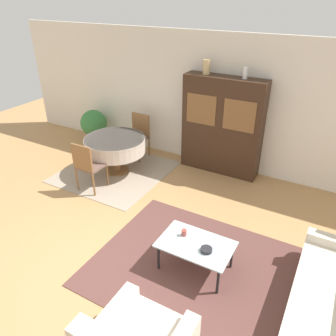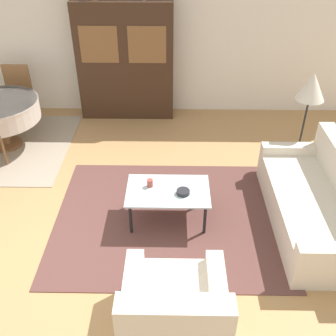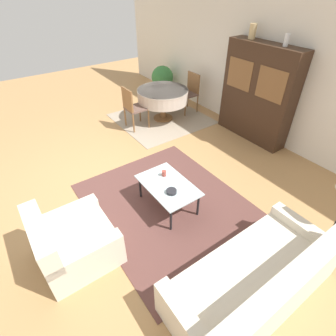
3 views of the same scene
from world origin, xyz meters
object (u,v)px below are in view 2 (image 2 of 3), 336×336
armchair (175,312)px  dining_chair_far (17,91)px  display_cabinet (126,62)px  floor_lamp (311,90)px  cup (150,183)px  bowl (183,192)px  coffee_table (168,193)px  couch (318,204)px

armchair → dining_chair_far: 4.84m
display_cabinet → floor_lamp: display_cabinet is taller
cup → display_cabinet: bearing=101.3°
display_cabinet → bowl: (0.93, -2.86, -0.52)m
coffee_table → floor_lamp: bearing=33.9°
dining_chair_far → floor_lamp: size_ratio=0.70×
floor_lamp → cup: 2.48m
couch → dining_chair_far: dining_chair_far is taller
dining_chair_far → bowl: dining_chair_far is taller
armchair → display_cabinet: 4.45m
armchair → coffee_table: 1.53m
coffee_table → dining_chair_far: dining_chair_far is taller
couch → armchair: 2.23m
cup → couch: bearing=-3.5°
coffee_table → floor_lamp: size_ratio=0.70×
couch → bowl: bearing=90.5°
display_cabinet → bowl: bearing=-71.9°
coffee_table → dining_chair_far: bearing=135.8°
display_cabinet → dining_chair_far: display_cabinet is taller
couch → armchair: couch is taller
display_cabinet → floor_lamp: size_ratio=1.41×
floor_lamp → cup: floor_lamp is taller
dining_chair_far → cup: size_ratio=10.55×
dining_chair_far → floor_lamp: (4.44, -1.25, 0.60)m
armchair → coffee_table: bearing=93.1°
display_cabinet → cup: display_cabinet is taller
couch → dining_chair_far: (-4.33, 2.55, 0.27)m
armchair → cup: armchair is taller
floor_lamp → display_cabinet: bearing=149.5°
coffee_table → display_cabinet: (-0.76, 2.80, 0.58)m
bowl → couch: bearing=0.5°
couch → floor_lamp: 1.56m
couch → bowl: size_ratio=13.28×
couch → cup: bearing=86.5°
bowl → armchair: bearing=-93.6°
armchair → bowl: (0.09, 1.46, 0.17)m
armchair → coffee_table: armchair is taller
armchair → display_cabinet: display_cabinet is taller
couch → cup: (-1.97, 0.12, 0.19)m
coffee_table → display_cabinet: bearing=105.1°
floor_lamp → bowl: floor_lamp is taller
cup → bowl: cup is taller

